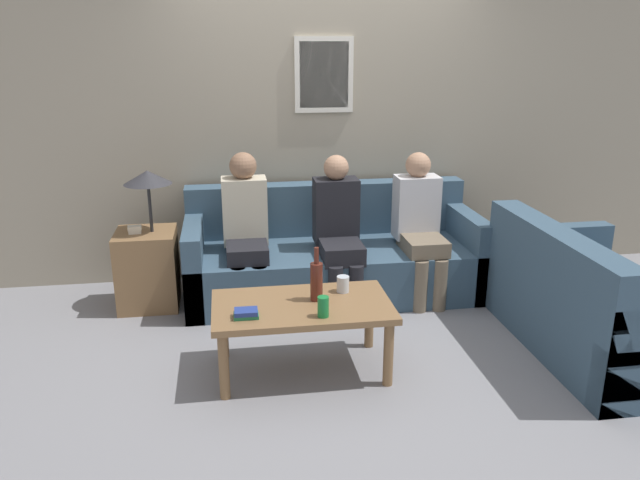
% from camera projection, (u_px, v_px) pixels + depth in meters
% --- Properties ---
extents(ground_plane, '(16.00, 16.00, 0.00)m').
position_uv_depth(ground_plane, '(345.00, 318.00, 4.63)').
color(ground_plane, gray).
extents(wall_back, '(9.00, 0.08, 2.60)m').
position_uv_depth(wall_back, '(323.00, 124.00, 5.21)').
color(wall_back, '#9E937F').
rests_on(wall_back, ground_plane).
extents(couch_main, '(2.33, 0.93, 0.84)m').
position_uv_depth(couch_main, '(332.00, 257.00, 5.06)').
color(couch_main, '#385166').
rests_on(couch_main, ground_plane).
extents(couch_side, '(0.93, 1.57, 0.84)m').
position_uv_depth(couch_side, '(593.00, 308.00, 4.10)').
color(couch_side, '#385166').
rests_on(couch_side, ground_plane).
extents(coffee_table, '(1.08, 0.62, 0.45)m').
position_uv_depth(coffee_table, '(302.00, 313.00, 3.79)').
color(coffee_table, olive).
rests_on(coffee_table, ground_plane).
extents(side_table_with_lamp, '(0.46, 0.45, 1.06)m').
position_uv_depth(side_table_with_lamp, '(148.00, 260.00, 4.76)').
color(side_table_with_lamp, olive).
rests_on(side_table_with_lamp, ground_plane).
extents(wine_bottle, '(0.08, 0.08, 0.34)m').
position_uv_depth(wine_bottle, '(316.00, 280.00, 3.78)').
color(wine_bottle, '#562319').
rests_on(wine_bottle, coffee_table).
extents(drinking_glass, '(0.08, 0.08, 0.10)m').
position_uv_depth(drinking_glass, '(343.00, 284.00, 3.93)').
color(drinking_glass, silver).
rests_on(drinking_glass, coffee_table).
extents(book_stack, '(0.14, 0.10, 0.05)m').
position_uv_depth(book_stack, '(246.00, 314.00, 3.57)').
color(book_stack, '#237547').
rests_on(book_stack, coffee_table).
extents(soda_can, '(0.07, 0.07, 0.12)m').
position_uv_depth(soda_can, '(323.00, 307.00, 3.57)').
color(soda_can, '#197A38').
rests_on(soda_can, coffee_table).
extents(person_left, '(0.34, 0.59, 1.17)m').
position_uv_depth(person_left, '(246.00, 226.00, 4.73)').
color(person_left, black).
rests_on(person_left, ground_plane).
extents(person_middle, '(0.34, 0.60, 1.14)m').
position_uv_depth(person_middle, '(338.00, 227.00, 4.77)').
color(person_middle, black).
rests_on(person_middle, ground_plane).
extents(person_right, '(0.34, 0.60, 1.14)m').
position_uv_depth(person_right, '(420.00, 222.00, 4.88)').
color(person_right, '#756651').
rests_on(person_right, ground_plane).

